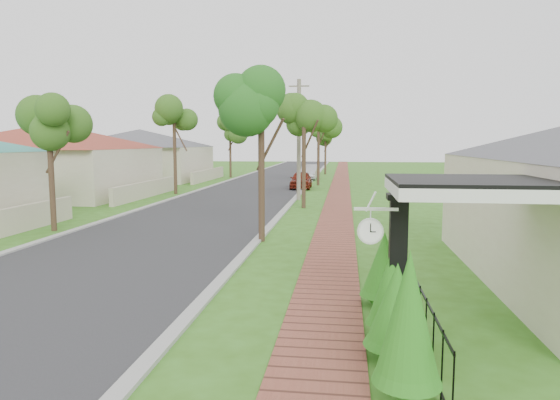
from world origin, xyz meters
The scene contains 16 objects.
ground centered at (0.00, 0.00, 0.00)m, with size 160.00×160.00×0.00m, color #366618.
road centered at (-3.00, 20.00, 0.00)m, with size 7.00×120.00×0.02m, color #28282B.
kerb_right centered at (0.65, 20.00, 0.00)m, with size 0.30×120.00×0.10m, color #9E9E99.
kerb_left centered at (-6.65, 20.00, 0.00)m, with size 0.30×120.00×0.10m, color #9E9E99.
sidewalk centered at (3.25, 20.00, 0.00)m, with size 1.50×120.00×0.03m, color brown.
porch_post centered at (4.55, -1.00, 1.12)m, with size 0.48×0.48×2.52m.
picket_fence centered at (4.90, 0.00, 0.53)m, with size 0.03×8.02×1.00m.
street_trees centered at (-2.87, 26.84, 4.54)m, with size 10.70×37.65×5.89m.
hedge_row centered at (4.45, -1.49, 0.82)m, with size 0.89×4.80×2.11m.
far_house_red centered at (-14.97, 20.00, 2.34)m, with size 15.56×15.56×4.60m.
far_house_grey centered at (-14.97, 34.00, 2.34)m, with size 15.56×15.56×4.60m.
parked_car_red centered at (0.40, 26.92, 0.64)m, with size 1.50×3.73×1.27m, color maroon.
parked_car_white centered at (0.40, 36.08, 0.68)m, with size 1.44×4.12×1.36m, color #BAB9BC.
near_tree centered at (0.80, 7.00, 4.27)m, with size 2.09×2.09×5.37m.
utility_pole centered at (0.90, 19.62, 3.58)m, with size 1.20×0.24×7.04m.
station_clock centered at (4.06, -1.40, 1.95)m, with size 0.72×0.13×0.61m.
Camera 1 is at (3.62, -9.70, 3.38)m, focal length 32.00 mm.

